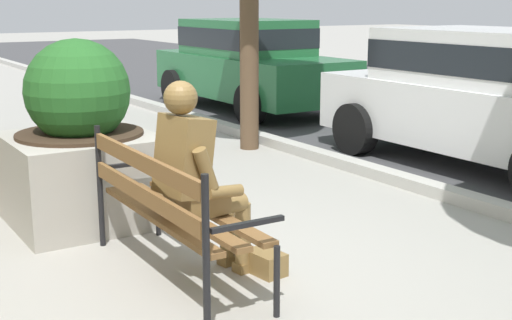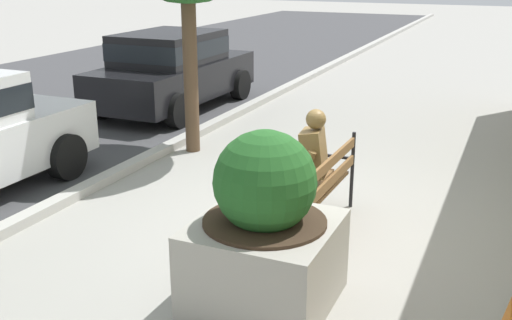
% 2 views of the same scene
% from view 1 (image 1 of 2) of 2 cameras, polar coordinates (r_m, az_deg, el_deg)
% --- Properties ---
extents(ground_plane, '(80.00, 80.00, 0.00)m').
position_cam_1_polar(ground_plane, '(4.84, -4.21, -9.70)').
color(ground_plane, '#9E9B93').
extents(curb_stone, '(60.00, 0.20, 0.12)m').
position_cam_1_polar(curb_stone, '(6.62, 18.49, -3.55)').
color(curb_stone, '#B2AFA8').
rests_on(curb_stone, ground).
extents(park_bench, '(1.81, 0.56, 0.95)m').
position_cam_1_polar(park_bench, '(4.69, -7.35, -3.50)').
color(park_bench, brown).
rests_on(park_bench, ground).
extents(bronze_statue_seated, '(0.61, 0.81, 1.37)m').
position_cam_1_polar(bronze_statue_seated, '(4.64, -4.35, -2.01)').
color(bronze_statue_seated, olive).
rests_on(bronze_statue_seated, ground).
extents(concrete_planter, '(1.18, 1.18, 1.57)m').
position_cam_1_polar(concrete_planter, '(6.05, -14.22, 1.19)').
color(concrete_planter, '#A8A399').
rests_on(concrete_planter, ground).
extents(parked_car_green, '(4.10, 1.92, 1.56)m').
position_cam_1_polar(parked_car_green, '(12.20, -0.57, 8.10)').
color(parked_car_green, '#236638').
rests_on(parked_car_green, ground).
extents(parked_car_white, '(4.10, 1.92, 1.56)m').
position_cam_1_polar(parked_car_white, '(8.33, 18.53, 5.20)').
color(parked_car_white, silver).
rests_on(parked_car_white, ground).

